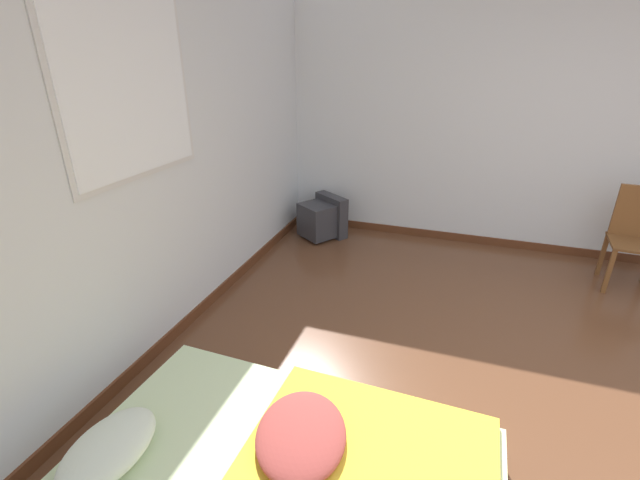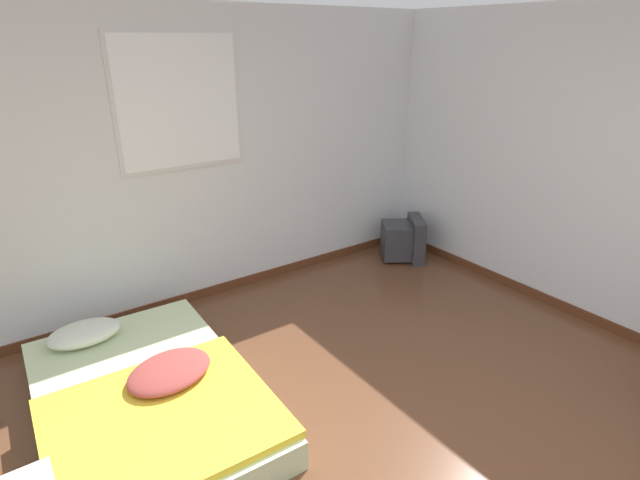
% 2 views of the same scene
% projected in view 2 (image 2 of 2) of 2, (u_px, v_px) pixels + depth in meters
% --- Properties ---
extents(wall_back, '(7.80, 0.08, 2.60)m').
position_uv_depth(wall_back, '(178.00, 166.00, 4.30)').
color(wall_back, silver).
rests_on(wall_back, ground_plane).
extents(mattress_bed, '(1.33, 2.04, 0.35)m').
position_uv_depth(mattress_bed, '(147.00, 397.00, 3.28)').
color(mattress_bed, beige).
rests_on(mattress_bed, ground_plane).
extents(crt_tv, '(0.59, 0.59, 0.48)m').
position_uv_depth(crt_tv, '(404.00, 239.00, 5.58)').
color(crt_tv, '#333338').
rests_on(crt_tv, ground_plane).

